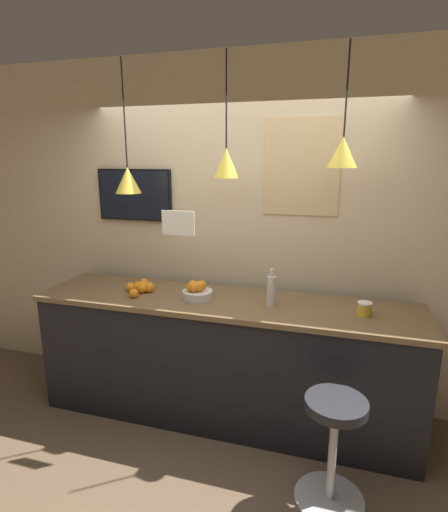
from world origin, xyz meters
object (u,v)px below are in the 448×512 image
at_px(juice_bottle, 271,290).
at_px(spread_jar, 364,309).
at_px(fruit_bowl, 197,291).
at_px(mounted_tv, 135,195).
at_px(bar_stool, 334,436).

relative_size(juice_bottle, spread_jar, 2.87).
distance_m(fruit_bowl, spread_jar, 1.24).
height_order(juice_bottle, spread_jar, juice_bottle).
bearing_deg(mounted_tv, fruit_bowl, -30.74).
relative_size(bar_stool, fruit_bowl, 3.01).
relative_size(bar_stool, spread_jar, 7.09).
bearing_deg(fruit_bowl, mounted_tv, 149.26).
bearing_deg(mounted_tv, spread_jar, -12.34).
height_order(spread_jar, mounted_tv, mounted_tv).
height_order(bar_stool, spread_jar, spread_jar).
bearing_deg(fruit_bowl, spread_jar, 0.25).
distance_m(juice_bottle, spread_jar, 0.66).
distance_m(bar_stool, mounted_tv, 2.46).
height_order(fruit_bowl, mounted_tv, mounted_tv).
xyz_separation_m(spread_jar, mounted_tv, (-1.97, 0.43, 0.70)).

